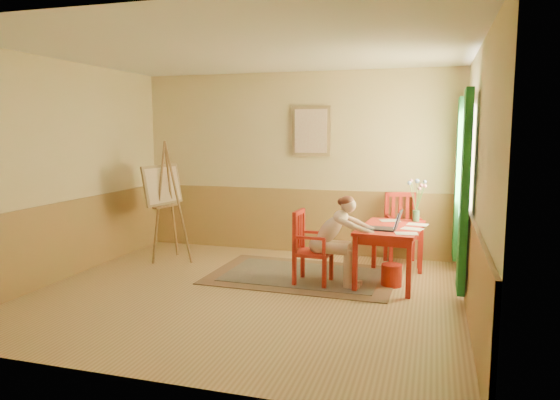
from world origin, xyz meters
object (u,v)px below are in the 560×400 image
(chair_left, at_px, (310,247))
(chair_back, at_px, (402,229))
(figure, at_px, (336,236))
(easel, at_px, (164,190))
(laptop, at_px, (387,226))
(table, at_px, (391,233))

(chair_left, relative_size, chair_back, 0.91)
(figure, height_order, easel, easel)
(laptop, bearing_deg, chair_back, 84.85)
(easel, bearing_deg, laptop, -8.61)
(laptop, height_order, easel, easel)
(chair_left, bearing_deg, table, 19.29)
(chair_left, bearing_deg, chair_back, 52.03)
(chair_left, height_order, chair_back, chair_back)
(table, distance_m, chair_left, 1.03)
(laptop, bearing_deg, chair_left, -174.60)
(easel, bearing_deg, figure, -12.50)
(chair_back, distance_m, laptop, 1.28)
(chair_back, xyz_separation_m, laptop, (-0.11, -1.25, 0.26))
(figure, bearing_deg, chair_back, 62.08)
(laptop, relative_size, easel, 0.24)
(table, relative_size, laptop, 2.94)
(laptop, distance_m, easel, 3.31)
(laptop, xyz_separation_m, easel, (-3.26, 0.49, 0.27))
(laptop, bearing_deg, easel, 171.39)
(figure, bearing_deg, easel, 167.50)
(chair_left, distance_m, chair_back, 1.69)
(table, bearing_deg, chair_back, 85.27)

